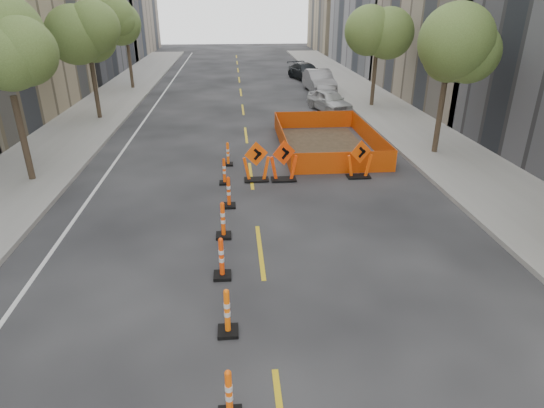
{
  "coord_description": "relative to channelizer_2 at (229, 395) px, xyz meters",
  "views": [
    {
      "loc": [
        -0.62,
        -7.03,
        6.41
      ],
      "look_at": [
        0.39,
        4.72,
        1.1
      ],
      "focal_mm": 30.0,
      "sensor_mm": 36.0,
      "label": 1
    }
  ],
  "objects": [
    {
      "name": "sidewalk_left",
      "position": [
        -8.15,
        13.52,
        -0.45
      ],
      "size": [
        4.0,
        90.0,
        0.15
      ],
      "primitive_type": "cube",
      "color": "gray",
      "rests_on": "ground"
    },
    {
      "name": "parked_car_mid",
      "position": [
        6.79,
        29.19,
        0.29
      ],
      "size": [
        1.92,
        5.0,
        1.62
      ],
      "primitive_type": "imported",
      "rotation": [
        0.0,
        0.0,
        0.04
      ],
      "color": "gray",
      "rests_on": "ground"
    },
    {
      "name": "channelizer_2",
      "position": [
        0.0,
        0.0,
        0.0
      ],
      "size": [
        0.41,
        0.41,
        1.04
      ],
      "primitive_type": null,
      "color": "#FB590A",
      "rests_on": "ground"
    },
    {
      "name": "chevron_sign_left",
      "position": [
        1.04,
        10.93,
        0.27
      ],
      "size": [
        1.19,
        0.92,
        1.57
      ],
      "primitive_type": null,
      "rotation": [
        0.0,
        0.0,
        0.32
      ],
      "color": "#F8530A",
      "rests_on": "ground"
    },
    {
      "name": "tree_l_d",
      "position": [
        -7.55,
        31.52,
        4.0
      ],
      "size": [
        2.8,
        2.8,
        5.95
      ],
      "color": "#382B1E",
      "rests_on": "ground"
    },
    {
      "name": "parked_car_near",
      "position": [
        6.25,
        22.62,
        0.14
      ],
      "size": [
        2.64,
        4.17,
        1.32
      ],
      "primitive_type": "imported",
      "rotation": [
        0.0,
        0.0,
        0.3
      ],
      "color": "#BDBEBF",
      "rests_on": "ground"
    },
    {
      "name": "channelizer_7",
      "position": [
        -0.19,
        10.71,
        -0.01
      ],
      "size": [
        0.41,
        0.41,
        1.03
      ],
      "primitive_type": null,
      "color": "#EA4809",
      "rests_on": "ground"
    },
    {
      "name": "sidewalk_right",
      "position": [
        9.85,
        13.52,
        -0.45
      ],
      "size": [
        4.0,
        90.0,
        0.15
      ],
      "primitive_type": "cube",
      "color": "gray",
      "rests_on": "ground"
    },
    {
      "name": "channelizer_3",
      "position": [
        -0.04,
        2.14,
        0.03
      ],
      "size": [
        0.43,
        0.43,
        1.1
      ],
      "primitive_type": null,
      "color": "#FF650A",
      "rests_on": "ground"
    },
    {
      "name": "channelizer_6",
      "position": [
        -0.02,
        8.57,
        0.02
      ],
      "size": [
        0.43,
        0.43,
        1.09
      ],
      "primitive_type": null,
      "color": "#E24109",
      "rests_on": "ground"
    },
    {
      "name": "chevron_sign_center",
      "position": [
        2.09,
        10.87,
        0.29
      ],
      "size": [
        1.25,
        1.03,
        1.62
      ],
      "primitive_type": null,
      "rotation": [
        0.0,
        0.0,
        0.42
      ],
      "color": "#FF420A",
      "rests_on": "ground"
    },
    {
      "name": "parked_car_far",
      "position": [
        6.69,
        35.09,
        0.17
      ],
      "size": [
        3.16,
        5.09,
        1.38
      ],
      "primitive_type": "imported",
      "rotation": [
        0.0,
        0.0,
        0.28
      ],
      "color": "black",
      "rests_on": "ground"
    },
    {
      "name": "tree_l_c",
      "position": [
        -7.55,
        21.52,
        4.0
      ],
      "size": [
        2.8,
        2.8,
        5.95
      ],
      "color": "#382B1E",
      "rests_on": "ground"
    },
    {
      "name": "channelizer_4",
      "position": [
        -0.19,
        4.28,
        0.04
      ],
      "size": [
        0.44,
        0.44,
        1.12
      ],
      "primitive_type": null,
      "color": "#F6410A",
      "rests_on": "ground"
    },
    {
      "name": "channelizer_5",
      "position": [
        -0.18,
        6.43,
        0.04
      ],
      "size": [
        0.45,
        0.45,
        1.13
      ],
      "primitive_type": null,
      "color": "#F74D0A",
      "rests_on": "ground"
    },
    {
      "name": "channelizer_8",
      "position": [
        -0.06,
        12.85,
        -0.02
      ],
      "size": [
        0.4,
        0.4,
        1.01
      ],
      "primitive_type": null,
      "color": "#FF5D0A",
      "rests_on": "ground"
    },
    {
      "name": "tree_l_b",
      "position": [
        -7.55,
        11.52,
        4.0
      ],
      "size": [
        2.8,
        2.8,
        5.95
      ],
      "color": "#382B1E",
      "rests_on": "ground"
    },
    {
      "name": "safety_fence",
      "position": [
        4.6,
        15.06,
        -0.07
      ],
      "size": [
        4.27,
        7.25,
        0.9
      ],
      "primitive_type": null,
      "rotation": [
        0.0,
        0.0,
        -0.0
      ],
      "color": "#D65B0B",
      "rests_on": "ground"
    },
    {
      "name": "chevron_sign_right",
      "position": [
        5.07,
        10.94,
        0.24
      ],
      "size": [
        1.17,
        0.93,
        1.53
      ],
      "primitive_type": null,
      "rotation": [
        0.0,
        0.0,
        0.36
      ],
      "color": "#F24D0A",
      "rests_on": "ground"
    },
    {
      "name": "ground_plane",
      "position": [
        0.85,
        1.52,
        -0.52
      ],
      "size": [
        140.0,
        140.0,
        0.0
      ],
      "primitive_type": "plane",
      "color": "black"
    },
    {
      "name": "tree_r_c",
      "position": [
        9.25,
        23.52,
        4.0
      ],
      "size": [
        2.8,
        2.8,
        5.95
      ],
      "color": "#382B1E",
      "rests_on": "ground"
    },
    {
      "name": "tree_r_b",
      "position": [
        9.25,
        13.52,
        4.0
      ],
      "size": [
        2.8,
        2.8,
        5.95
      ],
      "color": "#382B1E",
      "rests_on": "ground"
    }
  ]
}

